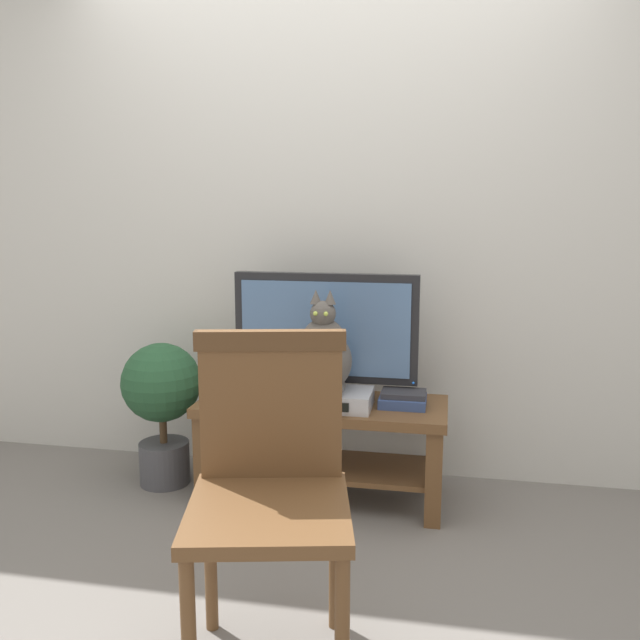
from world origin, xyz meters
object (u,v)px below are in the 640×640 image
(media_box, at_px, (325,398))
(potted_plant, at_px, (162,398))
(tv_stand, at_px, (322,430))
(wooden_chair, at_px, (270,473))
(tv, at_px, (326,334))
(book_stack, at_px, (403,399))
(cat, at_px, (325,354))

(media_box, distance_m, potted_plant, 0.83)
(tv_stand, distance_m, potted_plant, 0.80)
(wooden_chair, relative_size, potted_plant, 1.40)
(tv_stand, distance_m, wooden_chair, 1.11)
(tv, height_order, wooden_chair, tv)
(tv, relative_size, book_stack, 4.10)
(cat, bearing_deg, wooden_chair, -88.63)
(tv_stand, bearing_deg, potted_plant, 178.62)
(tv, bearing_deg, potted_plant, -175.41)
(media_box, bearing_deg, tv, 99.62)
(tv_stand, xyz_separation_m, book_stack, (0.37, 0.01, 0.17))
(tv, xyz_separation_m, wooden_chair, (0.05, -1.16, -0.19))
(wooden_chair, bearing_deg, potted_plant, 127.46)
(tv_stand, distance_m, book_stack, 0.40)
(wooden_chair, bearing_deg, book_stack, 73.92)
(tv_stand, relative_size, wooden_chair, 1.15)
(tv_stand, distance_m, tv, 0.44)
(tv_stand, height_order, potted_plant, potted_plant)
(tv, distance_m, book_stack, 0.46)
(tv, distance_m, wooden_chair, 1.18)
(tv, height_order, media_box, tv)
(media_box, distance_m, wooden_chair, 1.01)
(tv_stand, bearing_deg, tv, 89.98)
(cat, xyz_separation_m, potted_plant, (-0.82, 0.10, -0.28))
(tv_stand, xyz_separation_m, potted_plant, (-0.79, 0.02, 0.10))
(book_stack, xyz_separation_m, potted_plant, (-1.16, 0.01, -0.06))
(cat, xyz_separation_m, book_stack, (0.34, 0.10, -0.21))
(tv, height_order, cat, tv)
(tv_stand, height_order, wooden_chair, wooden_chair)
(tv_stand, bearing_deg, book_stack, 1.84)
(tv_stand, height_order, cat, cat)
(book_stack, bearing_deg, media_box, -166.27)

